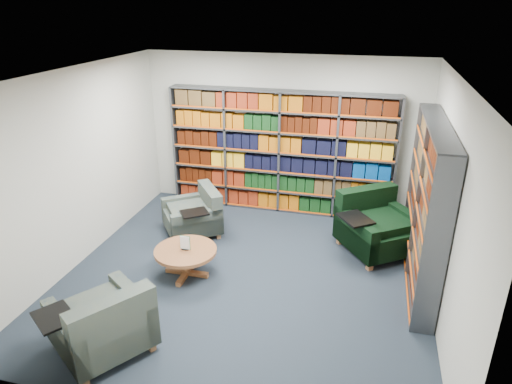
% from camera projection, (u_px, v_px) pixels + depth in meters
% --- Properties ---
extents(room_shell, '(5.02, 5.02, 2.82)m').
position_uv_depth(room_shell, '(245.00, 185.00, 5.96)').
color(room_shell, black).
rests_on(room_shell, ground).
extents(bookshelf_back, '(4.00, 0.28, 2.20)m').
position_uv_depth(bookshelf_back, '(280.00, 153.00, 8.17)').
color(bookshelf_back, '#47494F').
rests_on(bookshelf_back, ground).
extents(bookshelf_right, '(0.28, 2.50, 2.20)m').
position_uv_depth(bookshelf_right, '(426.00, 206.00, 6.08)').
color(bookshelf_right, '#47494F').
rests_on(bookshelf_right, ground).
extents(chair_teal_left, '(1.18, 1.19, 0.77)m').
position_uv_depth(chair_teal_left, '(197.00, 215.00, 7.61)').
color(chair_teal_left, '#051932').
rests_on(chair_teal_left, ground).
extents(chair_green_right, '(1.41, 1.41, 0.92)m').
position_uv_depth(chair_green_right, '(375.00, 227.00, 7.09)').
color(chair_green_right, black).
rests_on(chair_green_right, ground).
extents(chair_teal_front, '(1.30, 1.30, 0.85)m').
position_uv_depth(chair_teal_front, '(105.00, 327.00, 4.97)').
color(chair_teal_front, '#051932').
rests_on(chair_teal_front, ground).
extents(coffee_table, '(0.88, 0.88, 0.62)m').
position_uv_depth(coffee_table, '(186.00, 255.00, 6.40)').
color(coffee_table, '#965736').
rests_on(coffee_table, ground).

